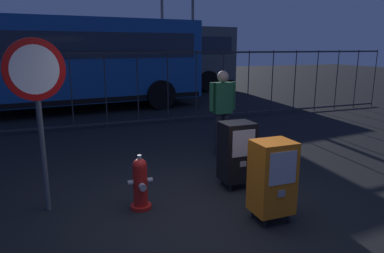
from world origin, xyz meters
name	(u,v)px	position (x,y,z in m)	size (l,w,h in m)	color
ground_plane	(204,216)	(0.00, 0.00, 0.00)	(60.00, 60.00, 0.00)	black
fire_hydrant	(140,184)	(-0.70, 0.52, 0.35)	(0.33, 0.31, 0.75)	red
newspaper_box_primary	(272,177)	(0.74, -0.38, 0.57)	(0.48, 0.42, 1.02)	black
newspaper_box_secondary	(237,151)	(0.84, 0.72, 0.57)	(0.48, 0.42, 1.02)	black
stop_sign	(37,90)	(-1.85, 0.90, 1.60)	(0.71, 0.31, 2.23)	#4C4F54
pedestrian	(222,108)	(1.35, 2.29, 0.95)	(0.55, 0.22, 1.67)	black
fence_barrier	(122,89)	(0.00, 5.63, 1.02)	(18.03, 0.04, 2.00)	#2D2D33
bus_near	(39,59)	(-2.09, 8.63, 1.71)	(10.70, 3.60, 3.00)	#19519E
bus_far	(123,56)	(1.26, 12.18, 1.71)	(10.73, 3.80, 3.00)	#4C5156
street_light_near_left	(193,10)	(5.02, 13.31, 3.86)	(0.32, 0.32, 6.61)	#4C4F54
street_light_near_right	(162,6)	(3.72, 14.32, 4.13)	(0.32, 0.32, 7.13)	#4C4F54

